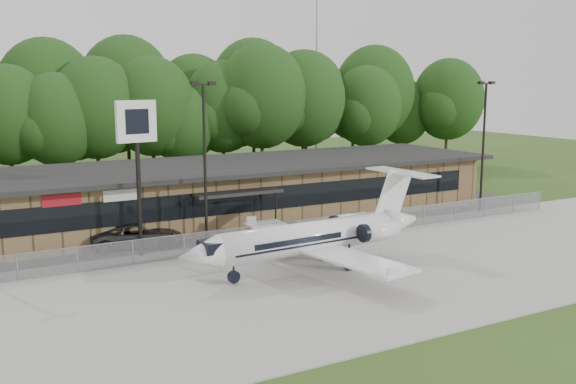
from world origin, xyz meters
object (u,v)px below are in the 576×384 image
terminal (232,190)px  pole_sign (137,138)px  business_jet (316,237)px  suv (138,235)px

terminal → pole_sign: size_ratio=4.47×
business_jet → suv: size_ratio=2.71×
terminal → suv: (-8.62, -5.03, -1.39)m
business_jet → pole_sign: 11.77m
terminal → business_jet: (-1.39, -14.48, -0.33)m
terminal → pole_sign: bearing=-141.6°
terminal → business_jet: bearing=-95.5°
suv → pole_sign: (-0.39, -2.12, 6.23)m
pole_sign → business_jet: bearing=-52.8°
business_jet → terminal: bearing=81.0°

